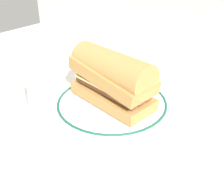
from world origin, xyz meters
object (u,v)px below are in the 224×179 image
sausage_sandwich (112,77)px  salt_shaker (33,73)px  plate (112,103)px  drinking_glass (12,98)px

sausage_sandwich → salt_shaker: (-0.24, -0.05, -0.04)m
plate → sausage_sandwich: (-0.00, 0.00, 0.07)m
sausage_sandwich → drinking_glass: 0.23m
salt_shaker → plate: bearing=12.0°
plate → salt_shaker: 0.25m
sausage_sandwich → drinking_glass: sausage_sandwich is taller
plate → drinking_glass: (-0.16, -0.16, 0.03)m
sausage_sandwich → drinking_glass: size_ratio=2.54×
plate → salt_shaker: bearing=-168.0°
sausage_sandwich → salt_shaker: sausage_sandwich is taller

